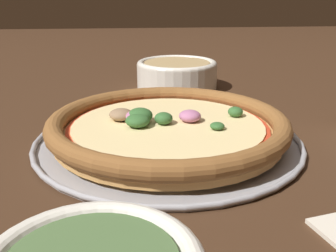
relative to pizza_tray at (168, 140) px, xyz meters
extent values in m
plane|color=#3D2616|center=(0.00, 0.00, 0.00)|extent=(3.00, 3.00, 0.00)
cylinder|color=#9E9EA3|center=(0.00, 0.00, 0.00)|extent=(0.32, 0.32, 0.01)
torus|color=#9E9EA3|center=(0.00, 0.00, 0.00)|extent=(0.33, 0.33, 0.01)
cylinder|color=tan|center=(0.00, 0.00, 0.01)|extent=(0.28, 0.28, 0.01)
torus|color=brown|center=(0.00, 0.00, 0.02)|extent=(0.30, 0.30, 0.02)
cylinder|color=#B7381E|center=(0.00, 0.00, 0.02)|extent=(0.25, 0.25, 0.00)
cylinder|color=beige|center=(0.00, 0.00, 0.02)|extent=(0.24, 0.24, 0.00)
ellipsoid|color=#33602D|center=(0.03, 0.06, 0.03)|extent=(0.02, 0.02, 0.01)
ellipsoid|color=#B26B93|center=(-0.01, -0.04, 0.03)|extent=(0.04, 0.04, 0.02)
ellipsoid|color=#33602D|center=(-0.01, -0.03, 0.03)|extent=(0.03, 0.03, 0.02)
ellipsoid|color=#33602D|center=(0.00, -0.01, 0.03)|extent=(0.02, 0.02, 0.01)
ellipsoid|color=#8E7051|center=(-0.02, -0.06, 0.03)|extent=(0.03, 0.03, 0.01)
ellipsoid|color=#B26B93|center=(-0.01, 0.03, 0.03)|extent=(0.04, 0.04, 0.01)
ellipsoid|color=#33602D|center=(-0.02, 0.09, 0.03)|extent=(0.03, 0.03, 0.01)
ellipsoid|color=#33602D|center=(0.01, -0.04, 0.03)|extent=(0.04, 0.04, 0.02)
cylinder|color=silver|center=(-0.28, 0.04, 0.02)|extent=(0.15, 0.15, 0.05)
torus|color=silver|center=(-0.28, 0.04, 0.04)|extent=(0.15, 0.15, 0.01)
cylinder|color=tan|center=(-0.28, 0.04, 0.04)|extent=(0.12, 0.12, 0.00)
camera|label=1|loc=(0.45, -0.04, 0.18)|focal=42.00mm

